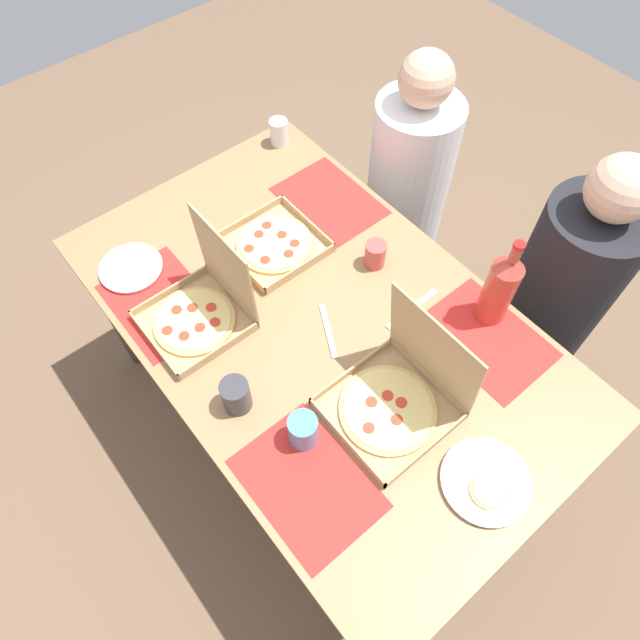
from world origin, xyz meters
The scene contains 20 objects.
ground_plane centered at (0.00, 0.00, 0.00)m, with size 6.00×6.00×0.00m, color brown.
dining_table centered at (0.00, 0.00, 0.66)m, with size 1.60×0.97×0.77m.
placemat_near_left centered at (-0.36, -0.34, 0.77)m, with size 0.36×0.26×0.00m, color red.
placemat_near_right centered at (0.36, -0.34, 0.77)m, with size 0.36×0.26×0.00m, color red.
placemat_far_left centered at (-0.36, 0.34, 0.77)m, with size 0.36×0.26×0.00m, color red.
placemat_far_right centered at (0.36, 0.34, 0.77)m, with size 0.36×0.26×0.00m, color red.
pizza_box_edge_far centered at (-0.32, 0.07, 0.78)m, with size 0.28×0.28×0.04m.
pizza_box_center centered at (0.34, -0.02, 0.82)m, with size 0.30×0.30×0.34m.
pizza_box_corner_right centered at (-0.23, -0.27, 0.81)m, with size 0.28×0.28×0.31m.
plate_far_right centered at (-0.53, -0.34, 0.77)m, with size 0.20×0.20×0.02m.
plate_near_left centered at (0.64, 0.01, 0.77)m, with size 0.23×0.23×0.03m.
soda_bottle centered at (0.30, 0.41, 0.90)m, with size 0.09×0.09×0.32m.
cup_clear_right centered at (-0.71, 0.39, 0.81)m, with size 0.07×0.07×0.10m, color silver.
cup_clear_left centered at (0.26, -0.27, 0.82)m, with size 0.08×0.08×0.10m, color teal.
cup_spare centered at (-0.06, 0.27, 0.81)m, with size 0.07×0.07×0.09m, color #BF4742.
cup_dark centered at (0.07, -0.35, 0.82)m, with size 0.08×0.08×0.11m, color #333338.
fork_by_far_left centered at (0.05, -0.01, 0.77)m, with size 0.19×0.02×0.01m, color #B7B7BC.
knife_by_near_right centered at (0.15, 0.24, 0.77)m, with size 0.21×0.02×0.01m, color #B7B7BC.
diner_left_seat centered at (-0.36, 0.75, 0.52)m, with size 0.32×0.32×1.15m.
diner_right_seat centered at (0.36, 0.75, 0.54)m, with size 0.32×0.32×1.20m.
Camera 1 is at (0.71, -0.58, 2.19)m, focal length 31.74 mm.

